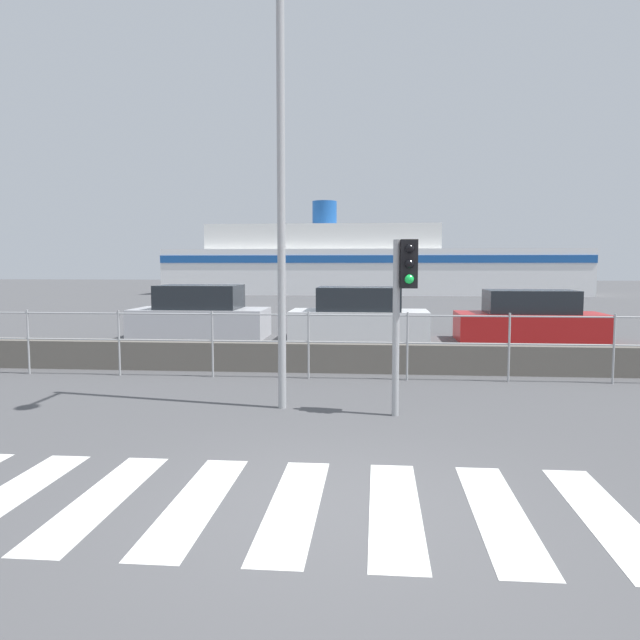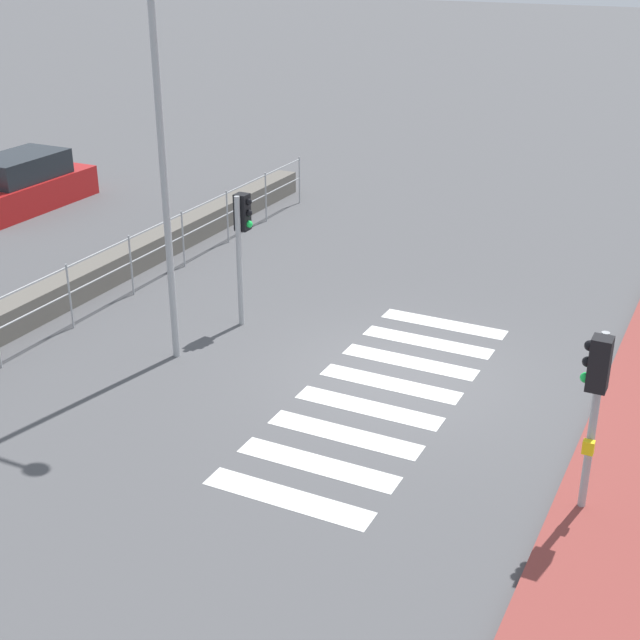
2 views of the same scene
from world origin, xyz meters
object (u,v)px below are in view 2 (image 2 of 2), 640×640
traffic_light_near (596,389)px  parked_car_red (22,185)px  streetlamp (172,118)px  traffic_light_far (242,230)px

traffic_light_near → parked_car_red: traffic_light_near is taller
streetlamp → traffic_light_far: bearing=-3.3°
streetlamp → parked_car_red: bearing=57.8°
traffic_light_near → streetlamp: (1.63, 7.08, 2.33)m
traffic_light_near → streetlamp: bearing=77.0°
traffic_light_near → parked_car_red: bearing=65.5°
traffic_light_far → streetlamp: size_ratio=0.37×
streetlamp → parked_car_red: streetlamp is taller
traffic_light_near → streetlamp: 7.63m
traffic_light_far → parked_car_red: traffic_light_far is taller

